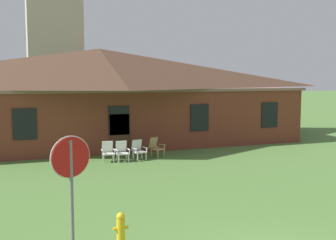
{
  "coord_description": "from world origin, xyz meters",
  "views": [
    {
      "loc": [
        -4.9,
        -6.08,
        3.91
      ],
      "look_at": [
        0.63,
        8.68,
        2.3
      ],
      "focal_mm": 43.2,
      "sensor_mm": 36.0,
      "label": 1
    }
  ],
  "objects_px": {
    "stop_sign": "(71,179)",
    "fire_hydrant": "(121,230)",
    "lawn_chair_by_porch": "(108,151)",
    "lawn_chair_near_door": "(122,151)",
    "lawn_chair_left_end": "(138,149)",
    "lawn_chair_middle": "(156,146)"
  },
  "relations": [
    {
      "from": "stop_sign",
      "to": "fire_hydrant",
      "type": "relative_size",
      "value": 3.63
    },
    {
      "from": "stop_sign",
      "to": "fire_hydrant",
      "type": "xyz_separation_m",
      "value": [
        1.28,
        1.44,
        -1.67
      ]
    },
    {
      "from": "lawn_chair_left_end",
      "to": "lawn_chair_near_door",
      "type": "bearing_deg",
      "value": -171.94
    },
    {
      "from": "stop_sign",
      "to": "lawn_chair_by_porch",
      "type": "distance_m",
      "value": 11.63
    },
    {
      "from": "lawn_chair_by_porch",
      "to": "lawn_chair_near_door",
      "type": "height_order",
      "value": "same"
    },
    {
      "from": "lawn_chair_by_porch",
      "to": "fire_hydrant",
      "type": "height_order",
      "value": "lawn_chair_by_porch"
    },
    {
      "from": "lawn_chair_by_porch",
      "to": "fire_hydrant",
      "type": "bearing_deg",
      "value": -100.34
    },
    {
      "from": "lawn_chair_left_end",
      "to": "lawn_chair_middle",
      "type": "relative_size",
      "value": 1.0
    },
    {
      "from": "lawn_chair_by_porch",
      "to": "lawn_chair_middle",
      "type": "xyz_separation_m",
      "value": [
        2.57,
        0.45,
        0.0
      ]
    },
    {
      "from": "lawn_chair_left_end",
      "to": "lawn_chair_middle",
      "type": "xyz_separation_m",
      "value": [
        1.07,
        0.49,
        0.0
      ]
    },
    {
      "from": "fire_hydrant",
      "to": "lawn_chair_left_end",
      "type": "bearing_deg",
      "value": 71.3
    },
    {
      "from": "stop_sign",
      "to": "lawn_chair_by_porch",
      "type": "height_order",
      "value": "stop_sign"
    },
    {
      "from": "stop_sign",
      "to": "fire_hydrant",
      "type": "height_order",
      "value": "stop_sign"
    },
    {
      "from": "lawn_chair_by_porch",
      "to": "lawn_chair_near_door",
      "type": "distance_m",
      "value": 0.67
    },
    {
      "from": "lawn_chair_left_end",
      "to": "fire_hydrant",
      "type": "bearing_deg",
      "value": -108.7
    },
    {
      "from": "lawn_chair_near_door",
      "to": "lawn_chair_left_end",
      "type": "distance_m",
      "value": 0.86
    },
    {
      "from": "lawn_chair_by_porch",
      "to": "lawn_chair_left_end",
      "type": "distance_m",
      "value": 1.5
    },
    {
      "from": "lawn_chair_near_door",
      "to": "stop_sign",
      "type": "bearing_deg",
      "value": -108.66
    },
    {
      "from": "fire_hydrant",
      "to": "lawn_chair_by_porch",
      "type": "bearing_deg",
      "value": 79.66
    },
    {
      "from": "lawn_chair_by_porch",
      "to": "lawn_chair_near_door",
      "type": "bearing_deg",
      "value": -13.47
    },
    {
      "from": "lawn_chair_by_porch",
      "to": "lawn_chair_near_door",
      "type": "xyz_separation_m",
      "value": [
        0.65,
        -0.16,
        0.0
      ]
    },
    {
      "from": "lawn_chair_by_porch",
      "to": "lawn_chair_middle",
      "type": "relative_size",
      "value": 1.0
    }
  ]
}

